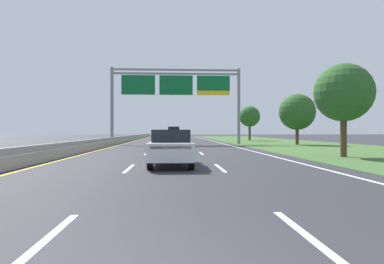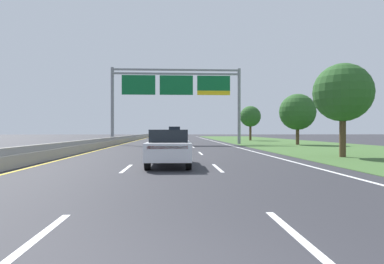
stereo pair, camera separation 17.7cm
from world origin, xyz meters
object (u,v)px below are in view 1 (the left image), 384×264
overhead_sign_gantry (176,89)px  car_navy_centre_lane_sedan (175,136)px  pickup_truck_blue (174,134)px  roadside_tree_near (344,93)px  car_red_centre_lane_sedan (175,138)px  roadside_tree_mid (297,112)px  car_white_centre_lane_sedan (171,147)px  roadside_tree_far (250,117)px

overhead_sign_gantry → car_navy_centre_lane_sedan: size_ratio=3.41×
pickup_truck_blue → roadside_tree_near: roadside_tree_near is taller
car_red_centre_lane_sedan → roadside_tree_mid: 13.90m
roadside_tree_near → roadside_tree_mid: bearing=77.6°
overhead_sign_gantry → car_white_centre_lane_sedan: size_ratio=3.41×
pickup_truck_blue → roadside_tree_near: 34.49m
roadside_tree_mid → car_navy_centre_lane_sedan: bearing=147.2°
car_navy_centre_lane_sedan → roadside_tree_near: bearing=-158.9°
roadside_tree_near → pickup_truck_blue: bearing=106.4°
car_navy_centre_lane_sedan → pickup_truck_blue: bearing=1.7°
car_navy_centre_lane_sedan → roadside_tree_near: size_ratio=0.82×
car_white_centre_lane_sedan → roadside_tree_far: (12.25, 37.93, 3.00)m
overhead_sign_gantry → roadside_tree_far: (11.80, 13.67, -2.52)m
car_navy_centre_lane_sedan → overhead_sign_gantry: bearing=-178.3°
car_navy_centre_lane_sedan → car_red_centre_lane_sedan: 11.29m
overhead_sign_gantry → car_navy_centre_lane_sedan: 7.97m
car_red_centre_lane_sedan → roadside_tree_far: bearing=-32.2°
car_red_centre_lane_sedan → roadside_tree_far: size_ratio=0.81×
car_white_centre_lane_sedan → roadside_tree_mid: bearing=-32.1°
pickup_truck_blue → car_navy_centre_lane_sedan: pickup_truck_blue is taller
roadside_tree_near → overhead_sign_gantry: bearing=115.3°
overhead_sign_gantry → car_red_centre_lane_sedan: size_ratio=3.41×
car_white_centre_lane_sedan → roadside_tree_mid: 25.59m
pickup_truck_blue → car_white_centre_lane_sedan: bearing=-179.0°
car_white_centre_lane_sedan → car_red_centre_lane_sedan: 18.74m
car_white_centre_lane_sedan → car_navy_centre_lane_sedan: 30.02m
car_white_centre_lane_sedan → car_navy_centre_lane_sedan: bearing=-0.2°
roadside_tree_mid → roadside_tree_near: bearing=-102.4°
car_navy_centre_lane_sedan → roadside_tree_near: roadside_tree_near is taller
overhead_sign_gantry → roadside_tree_mid: overhead_sign_gantry is taller
car_red_centre_lane_sedan → roadside_tree_mid: bearing=-78.9°
overhead_sign_gantry → roadside_tree_mid: 13.81m
overhead_sign_gantry → car_red_centre_lane_sedan: (-0.11, -5.53, -5.52)m
roadside_tree_near → car_white_centre_lane_sedan: bearing=-156.8°
pickup_truck_blue → car_red_centre_lane_sedan: (0.12, -18.51, -0.26)m
pickup_truck_blue → roadside_tree_far: size_ratio=0.99×
roadside_tree_far → car_navy_centre_lane_sedan: bearing=-146.4°
car_navy_centre_lane_sedan → car_red_centre_lane_sedan: size_ratio=1.00×
overhead_sign_gantry → roadside_tree_near: 22.29m
car_navy_centre_lane_sedan → roadside_tree_near: (9.57, -25.77, 2.90)m
car_navy_centre_lane_sedan → roadside_tree_far: bearing=-55.7°
pickup_truck_blue → car_navy_centre_lane_sedan: size_ratio=1.23×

